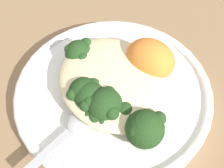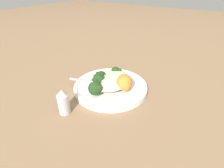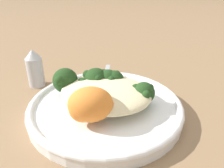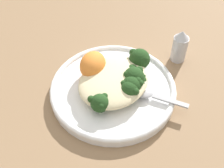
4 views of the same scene
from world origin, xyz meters
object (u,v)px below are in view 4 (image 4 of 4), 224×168
broccoli_stalk_5 (131,77)px  broccoli_stalk_0 (101,95)px  quinoa_mound (115,80)px  broccoli_stalk_4 (133,80)px  broccoli_stalk_2 (124,89)px  broccoli_stalk_7 (136,61)px  salt_shaker (180,46)px  spoon (148,93)px  sweet_potato_chunk_0 (93,63)px  broccoli_stalk_6 (123,72)px  plate (113,90)px  sweet_potato_chunk_1 (93,65)px  broccoli_stalk_3 (126,83)px  broccoli_stalk_1 (112,83)px

broccoli_stalk_5 → broccoli_stalk_0: bearing=-118.8°
quinoa_mound → broccoli_stalk_4: quinoa_mound is taller
broccoli_stalk_2 → broccoli_stalk_7: bearing=127.1°
salt_shaker → broccoli_stalk_0: bearing=-10.3°
broccoli_stalk_0 → spoon: bearing=107.5°
sweet_potato_chunk_0 → broccoli_stalk_6: bearing=117.2°
broccoli_stalk_0 → sweet_potato_chunk_0: 0.08m
plate → broccoli_stalk_0: 0.05m
broccoli_stalk_0 → broccoli_stalk_7: (-0.11, -0.00, 0.00)m
broccoli_stalk_2 → plate: bearing=-168.2°
broccoli_stalk_5 → sweet_potato_chunk_1: 0.08m
broccoli_stalk_7 → broccoli_stalk_5: bearing=-122.8°
broccoli_stalk_0 → sweet_potato_chunk_0: sweet_potato_chunk_0 is taller
salt_shaker → broccoli_stalk_3: bearing=-7.3°
broccoli_stalk_0 → broccoli_stalk_5: 0.07m
broccoli_stalk_0 → broccoli_stalk_2: 0.05m
broccoli_stalk_1 → salt_shaker: 0.18m
plate → broccoli_stalk_7: bearing=178.8°
broccoli_stalk_2 → broccoli_stalk_6: bearing=146.8°
broccoli_stalk_2 → broccoli_stalk_3: (-0.01, -0.01, 0.00)m
broccoli_stalk_0 → broccoli_stalk_3: broccoli_stalk_3 is taller
plate → broccoli_stalk_2: bearing=86.4°
broccoli_stalk_5 → broccoli_stalk_3: bearing=-103.8°
broccoli_stalk_1 → spoon: (-0.03, 0.06, -0.01)m
plate → broccoli_stalk_5: (-0.03, 0.02, 0.03)m
broccoli_stalk_3 → sweet_potato_chunk_1: sweet_potato_chunk_1 is taller
quinoa_mound → broccoli_stalk_5: 0.03m
spoon → broccoli_stalk_7: bearing=128.5°
broccoli_stalk_4 → sweet_potato_chunk_0: 0.08m
broccoli_stalk_6 → broccoli_stalk_3: bearing=-78.7°
broccoli_stalk_5 → spoon: 0.04m
broccoli_stalk_0 → salt_shaker: (-0.21, 0.04, 0.00)m
sweet_potato_chunk_0 → salt_shaker: 0.19m
broccoli_stalk_7 → salt_shaker: salt_shaker is taller
plate → spoon: spoon is taller
broccoli_stalk_0 → spoon: broccoli_stalk_0 is taller
broccoli_stalk_6 → sweet_potato_chunk_1: 0.06m
plate → broccoli_stalk_7: size_ratio=2.40×
broccoli_stalk_4 → broccoli_stalk_5: size_ratio=1.02×
broccoli_stalk_2 → sweet_potato_chunk_1: 0.08m
plate → sweet_potato_chunk_0: size_ratio=5.40×
quinoa_mound → sweet_potato_chunk_0: size_ratio=3.18×
plate → broccoli_stalk_5: size_ratio=2.68×
broccoli_stalk_0 → plate: bearing=155.5°
broccoli_stalk_1 → broccoli_stalk_7: (-0.07, 0.00, 0.01)m
broccoli_stalk_1 → salt_shaker: (-0.17, 0.04, 0.00)m
broccoli_stalk_2 → sweet_potato_chunk_1: sweet_potato_chunk_1 is taller
broccoli_stalk_0 → broccoli_stalk_5: (-0.07, 0.02, 0.01)m
broccoli_stalk_4 → sweet_potato_chunk_1: (0.03, -0.08, 0.01)m
broccoli_stalk_3 → salt_shaker: 0.16m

